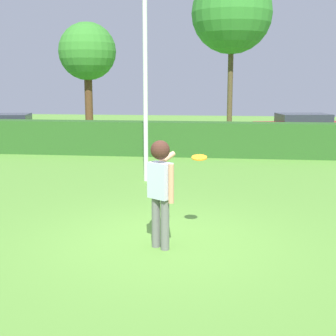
% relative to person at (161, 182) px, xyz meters
% --- Properties ---
extents(ground_plane, '(60.00, 60.00, 0.00)m').
position_rel_person_xyz_m(ground_plane, '(0.01, 0.35, -1.11)').
color(ground_plane, '#629D3B').
extents(person, '(0.48, 0.84, 1.77)m').
position_rel_person_xyz_m(person, '(0.00, 0.00, 0.00)').
color(person, slate).
rests_on(person, ground).
extents(frisbee, '(0.27, 0.27, 0.07)m').
position_rel_person_xyz_m(frisbee, '(0.58, 0.62, 0.31)').
color(frisbee, orange).
extents(lamppost, '(0.24, 0.24, 6.20)m').
position_rel_person_xyz_m(lamppost, '(-1.13, 5.23, 2.31)').
color(lamppost, silver).
rests_on(lamppost, ground).
extents(hedge_row, '(21.04, 0.90, 1.23)m').
position_rel_person_xyz_m(hedge_row, '(0.01, 9.79, -0.49)').
color(hedge_row, '#2B5B21').
rests_on(hedge_row, ground).
extents(parked_car_green, '(4.46, 2.55, 1.25)m').
position_rel_person_xyz_m(parked_car_green, '(-8.83, 12.79, -0.42)').
color(parked_car_green, '#1E6633').
rests_on(parked_car_green, ground).
extents(parked_car_red, '(4.45, 2.48, 1.25)m').
position_rel_person_xyz_m(parked_car_red, '(4.42, 14.61, -0.42)').
color(parked_car_red, '#B21E1E').
rests_on(parked_car_red, ground).
extents(birch_tree, '(3.81, 3.81, 7.75)m').
position_rel_person_xyz_m(birch_tree, '(1.14, 16.17, 4.72)').
color(birch_tree, brown).
rests_on(birch_tree, ground).
extents(willow_tree, '(2.68, 2.68, 5.40)m').
position_rel_person_xyz_m(willow_tree, '(-5.53, 14.87, 2.89)').
color(willow_tree, brown).
rests_on(willow_tree, ground).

